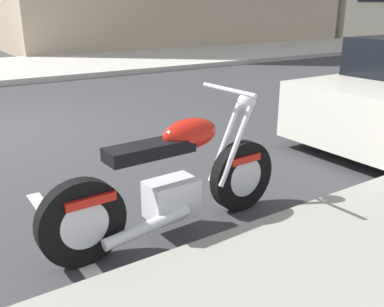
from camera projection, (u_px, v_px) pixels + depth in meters
sidewalk_far_curb at (276, 50)px, 17.49m from camera, size 120.00×5.00×0.14m
parking_stall_stripe at (70, 243)px, 3.27m from camera, size 0.12×2.20×0.01m
parked_motorcycle at (174, 183)px, 3.31m from camera, size 2.11×0.62×1.11m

